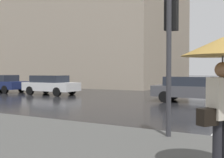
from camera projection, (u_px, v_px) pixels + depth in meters
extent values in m
cube|color=tan|center=(69.00, 12.00, 38.10)|extent=(16.56, 28.84, 19.86)
cylinder|color=#333338|center=(169.00, 65.00, 6.56)|extent=(0.12, 0.12, 3.38)
cube|color=black|center=(171.00, 13.00, 6.68)|extent=(0.22, 0.30, 0.85)
sphere|color=red|center=(173.00, 2.00, 6.78)|extent=(0.17, 0.17, 0.17)
sphere|color=orange|center=(173.00, 14.00, 6.79)|extent=(0.17, 0.17, 0.17)
sphere|color=green|center=(173.00, 25.00, 6.79)|extent=(0.17, 0.17, 0.17)
cube|color=silver|center=(51.00, 86.00, 20.11)|extent=(1.75, 4.10, 0.60)
cube|color=#232833|center=(49.00, 79.00, 20.16)|extent=(1.54, 2.46, 0.50)
cylinder|color=black|center=(72.00, 90.00, 20.23)|extent=(0.20, 0.62, 0.62)
cylinder|color=black|center=(57.00, 92.00, 18.79)|extent=(0.20, 0.62, 0.62)
cylinder|color=black|center=(46.00, 89.00, 21.44)|extent=(0.20, 0.62, 0.62)
cylinder|color=black|center=(30.00, 91.00, 20.00)|extent=(0.20, 0.62, 0.62)
cube|color=navy|center=(3.00, 85.00, 22.58)|extent=(1.75, 4.10, 0.60)
cube|color=#232833|center=(1.00, 78.00, 22.64)|extent=(1.54, 2.46, 0.50)
cylinder|color=black|center=(21.00, 88.00, 22.71)|extent=(0.20, 0.62, 0.62)
cylinder|color=black|center=(5.00, 90.00, 21.27)|extent=(0.20, 0.62, 0.62)
cylinder|color=black|center=(1.00, 88.00, 23.92)|extent=(0.20, 0.62, 0.62)
cube|color=#4C4C51|center=(191.00, 91.00, 15.26)|extent=(1.75, 4.10, 0.60)
cube|color=#232833|center=(188.00, 81.00, 15.32)|extent=(1.54, 2.46, 0.50)
cylinder|color=black|center=(217.00, 96.00, 15.39)|extent=(0.20, 0.62, 0.62)
cylinder|color=black|center=(212.00, 99.00, 13.94)|extent=(0.20, 0.62, 0.62)
cylinder|color=black|center=(173.00, 95.00, 16.59)|extent=(0.20, 0.62, 0.62)
cylinder|color=black|center=(164.00, 97.00, 15.15)|extent=(0.20, 0.62, 0.62)
cube|color=beige|center=(222.00, 98.00, 3.99)|extent=(0.47, 0.43, 0.60)
sphere|color=#936B4C|center=(222.00, 70.00, 3.98)|extent=(0.22, 0.22, 0.22)
cylinder|color=#232328|center=(217.00, 149.00, 3.97)|extent=(0.13, 0.13, 0.86)
cube|color=black|center=(208.00, 117.00, 3.87)|extent=(0.32, 0.29, 0.24)
cone|color=#A57F38|center=(223.00, 46.00, 3.97)|extent=(1.19, 1.19, 0.27)
cylinder|color=#4C4C51|center=(222.00, 84.00, 3.99)|extent=(0.02, 0.02, 0.81)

